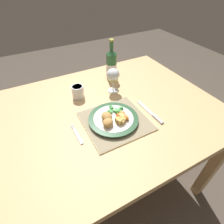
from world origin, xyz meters
TOP-DOWN VIEW (x-y plane):
  - ground_plane at (0.00, 0.00)m, footprint 6.00×6.00m
  - dining_table at (0.00, 0.00)m, footprint 1.23×0.93m
  - placemat at (-0.00, -0.10)m, footprint 0.31×0.30m
  - dinner_plate at (-0.01, -0.10)m, footprint 0.25×0.25m
  - breaded_croquettes at (-0.05, -0.11)m, footprint 0.08×0.10m
  - green_beans_pile at (0.02, -0.07)m, footprint 0.09×0.07m
  - glazed_carrots at (0.03, -0.12)m, footprint 0.06×0.06m
  - fork at (-0.20, -0.11)m, footprint 0.02×0.14m
  - table_knife at (0.19, -0.15)m, footprint 0.02×0.20m
  - wine_glass at (0.12, 0.14)m, footprint 0.08×0.08m
  - bottle at (0.18, 0.28)m, footprint 0.07×0.07m
  - roast_potatoes at (0.01, -0.14)m, footprint 0.05×0.06m
  - drinking_cup at (-0.09, 0.17)m, footprint 0.07×0.07m

SIDE VIEW (x-z plane):
  - ground_plane at x=0.00m, z-range 0.00..0.00m
  - dining_table at x=0.00m, z-range 0.28..1.02m
  - fork at x=-0.20m, z-range 0.74..0.75m
  - table_knife at x=0.19m, z-range 0.74..0.75m
  - placemat at x=0.00m, z-range 0.74..0.75m
  - dinner_plate at x=-0.01m, z-range 0.75..0.77m
  - green_beans_pile at x=0.02m, z-range 0.76..0.78m
  - glazed_carrots at x=0.03m, z-range 0.77..0.79m
  - roast_potatoes at x=0.01m, z-range 0.77..0.79m
  - drinking_cup at x=-0.09m, z-range 0.74..0.82m
  - breaded_croquettes at x=-0.05m, z-range 0.76..0.81m
  - bottle at x=0.18m, z-range 0.71..0.96m
  - wine_glass at x=0.12m, z-range 0.77..0.92m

